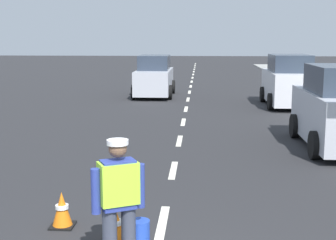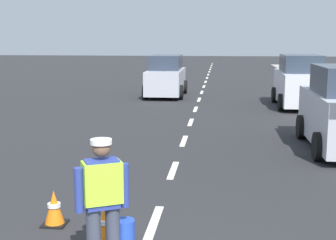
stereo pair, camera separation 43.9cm
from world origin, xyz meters
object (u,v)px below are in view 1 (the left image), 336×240
Objects in this scene: road_worker at (120,199)px; car_parked_far at (289,82)px; traffic_cone_far at (62,210)px; car_oncoming_second at (154,77)px; traffic_cone_near at (116,225)px.

road_worker is 0.42× the size of car_parked_far.
traffic_cone_far is 0.14× the size of car_oncoming_second.
traffic_cone_far is 16.47m from car_oncoming_second.
traffic_cone_far is (-1.13, 1.34, -0.66)m from road_worker.
car_parked_far reaches higher than road_worker.
traffic_cone_near is at bearing -109.19° from car_parked_far.
car_parked_far is (4.84, 13.90, 0.76)m from traffic_cone_near.
road_worker is at bearing -107.35° from car_parked_far.
car_oncoming_second is 6.64m from car_parked_far.
traffic_cone_near is at bearing 104.36° from road_worker.
car_oncoming_second reaches higher than road_worker.
car_oncoming_second is (-1.07, 16.93, 0.68)m from traffic_cone_near.
car_oncoming_second is at bearing 94.15° from road_worker.
car_oncoming_second reaches higher than traffic_cone_far.
traffic_cone_near is 0.88× the size of traffic_cone_far.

